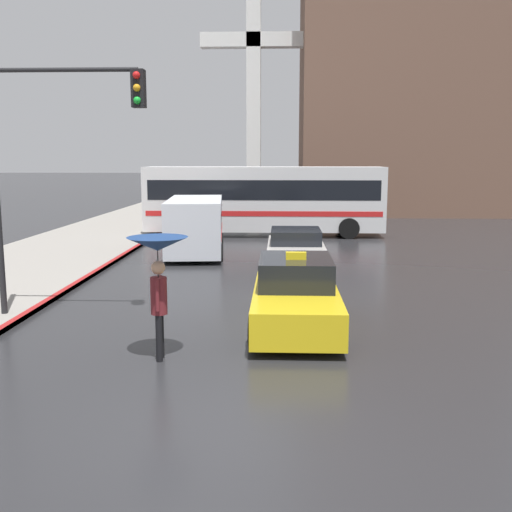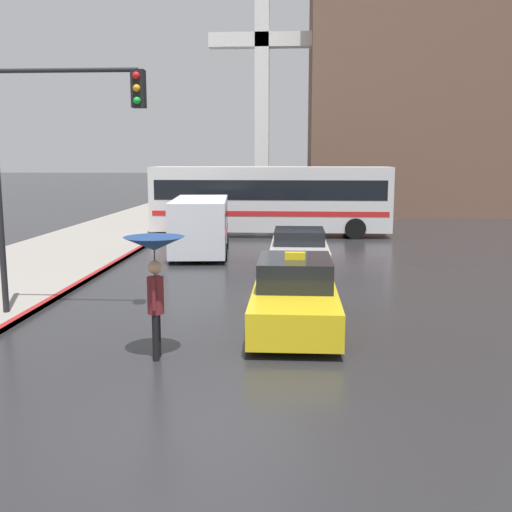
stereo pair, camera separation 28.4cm
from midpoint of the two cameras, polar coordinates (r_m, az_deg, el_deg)
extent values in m
plane|color=#262628|center=(8.18, -4.81, -17.24)|extent=(300.00, 300.00, 0.00)
cube|color=gold|center=(13.14, 4.31, -4.53)|extent=(1.80, 4.66, 0.71)
cube|color=black|center=(13.23, 4.34, -1.49)|extent=(1.58, 2.10, 0.62)
cylinder|color=black|center=(11.85, 8.56, -7.25)|extent=(0.20, 0.60, 0.60)
cylinder|color=black|center=(11.82, 0.20, -7.19)|extent=(0.20, 0.60, 0.60)
cylinder|color=black|center=(14.64, 7.59, -4.04)|extent=(0.20, 0.60, 0.60)
cylinder|color=black|center=(14.61, 0.88, -3.98)|extent=(0.20, 0.60, 0.60)
cube|color=yellow|center=(12.93, 4.37, 0.01)|extent=(0.44, 0.16, 0.16)
cube|color=#B7B2AD|center=(19.28, 4.55, 0.00)|extent=(1.80, 4.31, 0.78)
cube|color=black|center=(19.40, 4.56, 1.90)|extent=(1.58, 1.94, 0.45)
cylinder|color=black|center=(18.04, 7.32, -1.51)|extent=(0.20, 0.60, 0.60)
cylinder|color=black|center=(18.01, 1.88, -1.46)|extent=(0.20, 0.60, 0.60)
cylinder|color=black|center=(20.67, 6.85, -0.13)|extent=(0.20, 0.60, 0.60)
cylinder|color=black|center=(20.64, 2.11, -0.09)|extent=(0.20, 0.60, 0.60)
cube|color=silver|center=(23.12, -4.97, 3.01)|extent=(2.48, 5.44, 1.97)
cube|color=black|center=(23.09, -4.98, 3.86)|extent=(2.46, 5.02, 0.51)
cube|color=red|center=(23.15, -4.96, 2.39)|extent=(2.48, 5.23, 0.14)
cylinder|color=black|center=(21.63, -2.66, 0.38)|extent=(0.26, 0.65, 0.63)
cylinder|color=black|center=(21.74, -7.67, 0.35)|extent=(0.26, 0.65, 0.63)
cylinder|color=black|center=(24.76, -2.54, 1.51)|extent=(0.26, 0.65, 0.63)
cylinder|color=black|center=(24.86, -6.92, 1.48)|extent=(0.26, 0.65, 0.63)
cube|color=silver|center=(28.78, 1.68, 5.50)|extent=(11.29, 2.54, 3.01)
cube|color=black|center=(28.76, 1.68, 6.41)|extent=(10.72, 2.55, 0.92)
cube|color=red|center=(28.83, 1.67, 4.27)|extent=(10.95, 2.56, 0.24)
cylinder|color=black|center=(30.21, 9.26, 3.11)|extent=(0.96, 0.28, 0.96)
cylinder|color=black|center=(27.83, 9.73, 2.58)|extent=(0.96, 0.28, 0.96)
cylinder|color=black|center=(30.44, -5.17, 3.24)|extent=(0.96, 0.28, 0.96)
cylinder|color=black|center=(28.08, -5.93, 2.72)|extent=(0.96, 0.28, 0.96)
cylinder|color=black|center=(11.08, -8.81, -7.72)|extent=(0.13, 0.13, 0.86)
cylinder|color=black|center=(11.29, -8.63, -7.40)|extent=(0.13, 0.13, 0.86)
cylinder|color=maroon|center=(10.99, -8.82, -3.71)|extent=(0.32, 0.32, 0.68)
sphere|color=tan|center=(10.89, -8.89, -1.06)|extent=(0.25, 0.25, 0.25)
cylinder|color=maroon|center=(10.80, -8.98, -3.67)|extent=(0.07, 0.07, 0.58)
cylinder|color=maroon|center=(11.16, -8.67, -3.24)|extent=(0.07, 0.07, 0.58)
cone|color=navy|center=(10.82, -8.94, 1.17)|extent=(1.09, 1.09, 0.25)
cylinder|color=black|center=(10.87, -8.90, -0.67)|extent=(0.02, 0.02, 0.70)
cube|color=white|center=(11.44, -8.77, -6.96)|extent=(0.11, 0.19, 0.28)
cylinder|color=black|center=(14.14, -17.30, 16.52)|extent=(3.28, 0.10, 0.10)
cube|color=black|center=(13.61, -10.52, 15.38)|extent=(0.28, 0.28, 0.80)
sphere|color=red|center=(13.49, -10.73, 16.54)|extent=(0.16, 0.16, 0.16)
sphere|color=orange|center=(13.46, -10.69, 15.44)|extent=(0.16, 0.16, 0.16)
sphere|color=green|center=(13.43, -10.66, 14.34)|extent=(0.16, 0.16, 0.16)
cube|color=brown|center=(43.88, 15.69, 20.51)|extent=(14.61, 9.81, 24.92)
cube|color=white|center=(40.05, 0.79, 15.08)|extent=(0.90, 0.90, 15.43)
cube|color=white|center=(40.53, 0.80, 19.86)|extent=(6.79, 0.90, 0.90)
camera|label=1|loc=(0.14, -89.42, 0.09)|focal=42.00mm
camera|label=2|loc=(0.14, 90.58, -0.09)|focal=42.00mm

